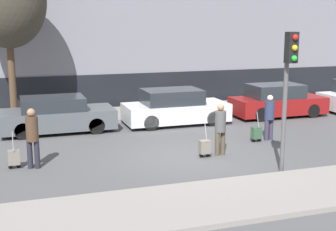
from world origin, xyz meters
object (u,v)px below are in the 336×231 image
pedestrian_left (32,135)px  pedestrian_right (269,115)px  parked_car_0 (57,115)px  parked_car_1 (175,108)px  pedestrian_center (220,127)px  trolley_center (205,147)px  traffic_light (289,74)px  trolley_right (256,133)px  bare_tree_near_crossing (7,1)px  parked_car_2 (277,101)px  trolley_left (14,157)px

pedestrian_left → pedestrian_right: size_ratio=1.08×
pedestrian_left → parked_car_0: bearing=92.7°
parked_car_1 → pedestrian_center: pedestrian_center is taller
trolley_center → pedestrian_center: bearing=7.9°
parked_car_0 → trolley_center: parked_car_0 is taller
parked_car_1 → traffic_light: size_ratio=1.09×
pedestrian_center → trolley_right: (1.88, 1.09, -0.59)m
trolley_center → bare_tree_near_crossing: size_ratio=0.16×
parked_car_2 → pedestrian_left: 11.35m
pedestrian_left → trolley_right: pedestrian_left is taller
pedestrian_left → parked_car_2: bearing=38.8°
traffic_light → pedestrian_left: bearing=157.6°
parked_car_1 → pedestrian_left: size_ratio=2.41×
trolley_left → parked_car_1: bearing=33.3°
trolley_center → traffic_light: 3.52m
pedestrian_right → trolley_right: 0.80m
parked_car_2 → pedestrian_center: size_ratio=2.54×
pedestrian_center → bare_tree_near_crossing: size_ratio=0.24×
parked_car_2 → pedestrian_left: pedestrian_left is taller
traffic_light → bare_tree_near_crossing: 11.72m
trolley_center → bare_tree_near_crossing: (-5.44, 7.12, 4.54)m
parked_car_0 → trolley_left: bearing=-110.6°
trolley_left → bare_tree_near_crossing: (0.10, 6.44, 4.54)m
parked_car_1 → pedestrian_center: bearing=-92.0°
pedestrian_left → traffic_light: 7.19m
pedestrian_left → bare_tree_near_crossing: (-0.43, 6.59, 3.88)m
trolley_left → trolley_center: (5.54, -0.68, -0.00)m
pedestrian_center → pedestrian_right: 2.69m
parked_car_0 → parked_car_1: parked_car_1 is taller
parked_car_0 → pedestrian_left: size_ratio=2.43×
pedestrian_center → bare_tree_near_crossing: bearing=122.6°
traffic_light → bare_tree_near_crossing: bare_tree_near_crossing is taller
parked_car_2 → pedestrian_right: 4.39m
parked_car_0 → trolley_center: size_ratio=3.92×
bare_tree_near_crossing → traffic_light: bearing=-53.3°
trolley_left → pedestrian_left: bearing=-16.4°
trolley_center → traffic_light: traffic_light is taller
parked_car_2 → trolley_right: size_ratio=3.86×
pedestrian_right → traffic_light: 4.14m
trolley_left → trolley_center: trolley_left is taller
bare_tree_near_crossing → trolley_right: bearing=-37.1°
trolley_right → bare_tree_near_crossing: size_ratio=0.16×
trolley_right → bare_tree_near_crossing: 10.86m
parked_car_0 → bare_tree_near_crossing: 5.00m
trolley_center → parked_car_2: bearing=41.5°
pedestrian_left → trolley_left: bearing=-179.9°
trolley_left → bare_tree_near_crossing: size_ratio=0.16×
trolley_center → pedestrian_right: pedestrian_right is taller
parked_car_2 → bare_tree_near_crossing: bare_tree_near_crossing is taller
parked_car_0 → bare_tree_near_crossing: (-1.50, 2.19, 4.23)m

